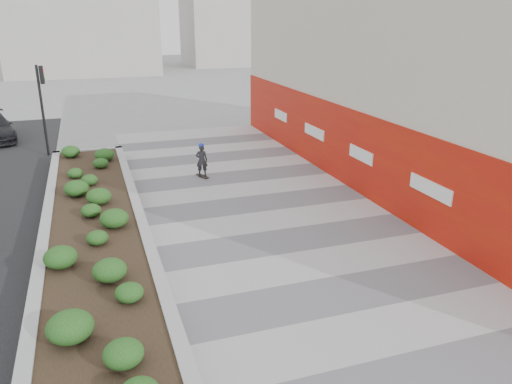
% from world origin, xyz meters
% --- Properties ---
extents(ground, '(160.00, 160.00, 0.00)m').
position_xyz_m(ground, '(0.00, 0.00, 0.00)').
color(ground, gray).
rests_on(ground, ground).
extents(walkway, '(8.00, 36.00, 0.01)m').
position_xyz_m(walkway, '(0.00, 3.00, 0.01)').
color(walkway, '#A8A8AD').
rests_on(walkway, ground).
extents(building, '(6.04, 24.08, 8.00)m').
position_xyz_m(building, '(6.98, 8.98, 3.98)').
color(building, beige).
rests_on(building, ground).
extents(planter, '(3.00, 18.00, 0.90)m').
position_xyz_m(planter, '(-5.50, 7.00, 0.42)').
color(planter, '#9E9EA0').
rests_on(planter, ground).
extents(traffic_signal_near, '(0.33, 0.28, 4.20)m').
position_xyz_m(traffic_signal_near, '(-7.23, 17.50, 2.76)').
color(traffic_signal_near, black).
rests_on(traffic_signal_near, ground).
extents(manhole_cover, '(0.44, 0.44, 0.01)m').
position_xyz_m(manhole_cover, '(0.50, 3.00, 0.00)').
color(manhole_cover, '#595654').
rests_on(manhole_cover, ground).
extents(skateboarder, '(0.54, 0.74, 1.45)m').
position_xyz_m(skateboarder, '(-1.14, 11.79, 0.74)').
color(skateboarder, beige).
rests_on(skateboarder, ground).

